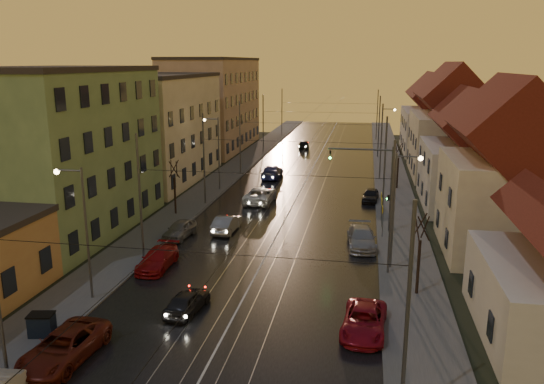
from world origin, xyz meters
The scene contains 46 objects.
ground centered at (0.00, 0.00, 0.00)m, with size 160.00×160.00×0.00m, color black.
road centered at (0.00, 40.00, 0.02)m, with size 16.00×120.00×0.04m, color black.
sidewalk_left centered at (-10.00, 40.00, 0.07)m, with size 4.00×120.00×0.15m, color #4C4C4C.
sidewalk_right centered at (10.00, 40.00, 0.07)m, with size 4.00×120.00×0.15m, color #4C4C4C.
tram_rail_0 centered at (-2.20, 40.00, 0.06)m, with size 0.06×120.00×0.03m, color gray.
tram_rail_1 centered at (-0.77, 40.00, 0.06)m, with size 0.06×120.00×0.03m, color gray.
tram_rail_2 centered at (0.77, 40.00, 0.06)m, with size 0.06×120.00×0.03m, color gray.
tram_rail_3 centered at (2.20, 40.00, 0.06)m, with size 0.06×120.00×0.03m, color gray.
apartment_left_1 centered at (-17.50, 14.00, 6.50)m, with size 10.00×18.00×13.00m, color #5F7E50.
apartment_left_2 centered at (-17.50, 34.00, 6.00)m, with size 10.00×20.00×12.00m, color #C0B594.
apartment_left_3 centered at (-17.50, 58.00, 7.00)m, with size 10.00×24.00×14.00m, color #977C61.
house_right_1 centered at (17.00, 15.00, 5.45)m, with size 8.67×10.20×10.80m.
house_right_2 centered at (17.00, 28.00, 4.64)m, with size 9.18×12.24×9.20m.
house_right_3 centered at (17.00, 43.00, 5.80)m, with size 9.18×14.28×11.50m.
house_right_4 centered at (17.00, 61.00, 5.05)m, with size 9.18×16.32×10.00m.
catenary_pole_r_0 centered at (8.60, -6.00, 4.50)m, with size 0.16×0.16×9.00m, color #595B60.
catenary_pole_l_1 centered at (-8.60, 9.00, 4.50)m, with size 0.16×0.16×9.00m, color #595B60.
catenary_pole_r_1 centered at (8.60, 9.00, 4.50)m, with size 0.16×0.16×9.00m, color #595B60.
catenary_pole_l_2 centered at (-8.60, 24.00, 4.50)m, with size 0.16×0.16×9.00m, color #595B60.
catenary_pole_r_2 centered at (8.60, 24.00, 4.50)m, with size 0.16×0.16×9.00m, color #595B60.
catenary_pole_l_3 centered at (-8.60, 39.00, 4.50)m, with size 0.16×0.16×9.00m, color #595B60.
catenary_pole_r_3 centered at (8.60, 39.00, 4.50)m, with size 0.16×0.16×9.00m, color #595B60.
catenary_pole_l_4 centered at (-8.60, 54.00, 4.50)m, with size 0.16×0.16×9.00m, color #595B60.
catenary_pole_r_4 centered at (8.60, 54.00, 4.50)m, with size 0.16×0.16×9.00m, color #595B60.
catenary_pole_l_5 centered at (-8.60, 72.00, 4.50)m, with size 0.16×0.16×9.00m, color #595B60.
catenary_pole_r_5 centered at (8.60, 72.00, 4.50)m, with size 0.16×0.16×9.00m, color #595B60.
street_lamp_0 centered at (-9.10, 2.00, 4.89)m, with size 1.75×0.32×8.00m.
street_lamp_1 centered at (9.10, 10.00, 4.89)m, with size 1.75×0.32×8.00m.
street_lamp_2 centered at (-9.10, 30.00, 4.89)m, with size 1.75×0.32×8.00m.
street_lamp_3 centered at (9.10, 46.00, 4.89)m, with size 1.75×0.32×8.00m.
traffic_light_mast centered at (7.99, 18.00, 4.60)m, with size 5.30×0.32×7.20m.
bare_tree_0 centered at (-10.20, 20.00, 2.49)m, with size 1.09×1.09×5.11m.
bare_tree_1 centered at (10.20, 6.00, 2.49)m, with size 1.09×1.09×5.11m.
bare_tree_2 centered at (10.40, 34.00, 2.49)m, with size 1.09×1.09×5.11m.
driving_car_0 centered at (-2.72, 1.46, 0.64)m, with size 1.52×3.77×1.29m, color black.
driving_car_1 centered at (-4.28, 15.96, 0.71)m, with size 1.50×4.31×1.42m, color gray.
driving_car_2 centered at (-3.38, 25.63, 0.78)m, with size 2.58×5.59×1.55m, color #B5B5B5.
driving_car_3 centered at (-4.24, 37.27, 0.79)m, with size 2.22×5.46×1.58m, color #191D4B.
driving_car_4 centered at (-3.10, 60.14, 0.69)m, with size 1.64×4.07×1.39m, color black.
parked_left_1 centered at (-6.77, -4.34, 0.72)m, with size 2.39×5.19×1.44m, color #5C1A0F.
parked_left_2 centered at (-6.86, 7.39, 0.66)m, with size 1.86×4.56×1.32m, color maroon.
parked_left_3 centered at (-7.60, 13.86, 0.68)m, with size 1.60×3.99×1.36m, color gray.
parked_right_0 centered at (7.10, 0.82, 0.66)m, with size 2.19×4.74×1.32m, color maroon.
parked_right_1 centered at (6.79, 14.18, 0.72)m, with size 2.03×4.99×1.45m, color #A5A5AA.
parked_right_2 centered at (7.50, 28.14, 0.64)m, with size 1.50×3.73×1.27m, color black.
dumpster centered at (-9.04, -2.61, 0.70)m, with size 1.20×0.80×1.10m, color black.
Camera 1 is at (6.80, -24.69, 13.72)m, focal length 35.00 mm.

